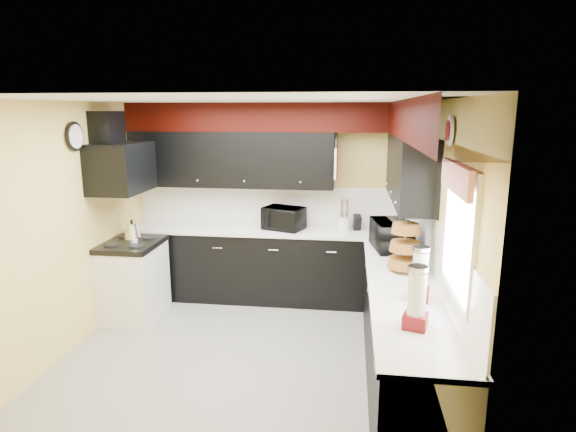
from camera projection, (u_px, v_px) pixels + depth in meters
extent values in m
plane|color=gray|center=(245.00, 355.00, 4.84)|extent=(3.60, 3.60, 0.00)
cube|color=#E0C666|center=(273.00, 200.00, 6.32)|extent=(3.60, 0.06, 2.50)
cube|color=#E0C666|center=(438.00, 241.00, 4.35)|extent=(0.06, 3.60, 2.50)
cube|color=#E0C666|center=(66.00, 229.00, 4.80)|extent=(0.06, 3.60, 2.50)
cube|color=white|center=(240.00, 100.00, 4.30)|extent=(3.60, 3.60, 0.06)
cube|color=black|center=(270.00, 265.00, 6.20)|extent=(3.60, 0.60, 0.90)
cube|color=black|center=(402.00, 336.00, 4.27)|extent=(0.60, 3.00, 0.90)
cube|color=white|center=(269.00, 230.00, 6.10)|extent=(3.62, 0.64, 0.04)
cube|color=white|center=(405.00, 286.00, 4.16)|extent=(0.64, 3.02, 0.04)
cube|color=white|center=(273.00, 205.00, 6.32)|extent=(3.60, 0.02, 0.50)
cube|color=white|center=(436.00, 248.00, 4.36)|extent=(0.02, 3.60, 0.50)
cube|color=black|center=(232.00, 159.00, 6.09)|extent=(2.60, 0.35, 0.70)
cube|color=black|center=(410.00, 169.00, 5.12)|extent=(0.35, 1.80, 0.70)
cube|color=black|center=(270.00, 117.00, 5.91)|extent=(3.60, 0.36, 0.35)
cube|color=black|center=(428.00, 121.00, 3.96)|extent=(0.36, 3.24, 0.35)
cube|color=white|center=(134.00, 282.00, 5.67)|extent=(0.60, 0.75, 0.86)
cube|color=black|center=(131.00, 244.00, 5.57)|extent=(0.62, 0.77, 0.06)
cube|color=black|center=(121.00, 168.00, 5.38)|extent=(0.50, 0.78, 0.55)
cube|color=black|center=(107.00, 129.00, 5.31)|extent=(0.24, 0.40, 0.40)
cube|color=red|center=(456.00, 178.00, 3.33)|extent=(0.04, 0.88, 0.20)
cube|color=white|center=(336.00, 164.00, 5.61)|extent=(0.03, 0.26, 0.35)
imported|color=black|center=(283.00, 218.00, 6.04)|extent=(0.59, 0.54, 0.28)
imported|color=black|center=(392.00, 235.00, 5.17)|extent=(0.47, 0.61, 0.31)
cylinder|color=silver|center=(344.00, 224.00, 5.99)|extent=(0.18, 0.18, 0.17)
cube|color=black|center=(357.00, 223.00, 6.01)|extent=(0.11, 0.14, 0.19)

